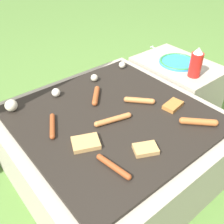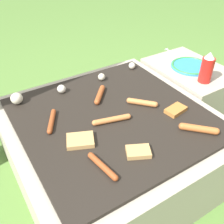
# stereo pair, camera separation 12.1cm
# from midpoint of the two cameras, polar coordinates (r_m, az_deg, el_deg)

# --- Properties ---
(ground_plane) EXTENTS (14.00, 14.00, 0.00)m
(ground_plane) POSITION_cam_midpoint_polar(r_m,az_deg,el_deg) (1.48, -2.40, -12.28)
(ground_plane) COLOR #567F38
(grill) EXTENTS (0.94, 0.94, 0.37)m
(grill) POSITION_cam_midpoint_polar(r_m,az_deg,el_deg) (1.35, -2.59, -7.17)
(grill) COLOR #A89E8C
(grill) RESTS_ON ground_plane
(side_ledge) EXTENTS (0.38, 0.53, 0.37)m
(side_ledge) POSITION_cam_midpoint_polar(r_m,az_deg,el_deg) (1.81, 11.59, 5.00)
(side_ledge) COLOR #A89E8C
(side_ledge) RESTS_ON ground_plane
(sausage_front_center) EXTENTS (0.18, 0.07, 0.03)m
(sausage_front_center) POSITION_cam_midpoint_polar(r_m,az_deg,el_deg) (1.18, -2.71, -1.78)
(sausage_front_center) COLOR #C6753D
(sausage_front_center) RESTS_ON grill
(sausage_back_right) EXTENTS (0.13, 0.13, 0.03)m
(sausage_back_right) POSITION_cam_midpoint_polar(r_m,az_deg,el_deg) (1.21, 15.64, -2.17)
(sausage_back_right) COLOR #B7602D
(sausage_back_right) RESTS_ON grill
(sausage_front_right) EXTENTS (0.12, 0.13, 0.03)m
(sausage_front_right) POSITION_cam_midpoint_polar(r_m,az_deg,el_deg) (1.34, -6.10, 3.49)
(sausage_front_right) COLOR #A34C23
(sausage_front_right) RESTS_ON grill
(sausage_back_center) EXTENTS (0.09, 0.15, 0.02)m
(sausage_back_center) POSITION_cam_midpoint_polar(r_m,az_deg,el_deg) (1.19, -15.73, -3.02)
(sausage_back_center) COLOR #93421E
(sausage_back_center) RESTS_ON grill
(sausage_front_left) EXTENTS (0.11, 0.12, 0.03)m
(sausage_front_left) POSITION_cam_midpoint_polar(r_m,az_deg,el_deg) (1.30, 3.34, 2.44)
(sausage_front_left) COLOR #C6753D
(sausage_front_left) RESTS_ON grill
(sausage_mid_left) EXTENTS (0.04, 0.17, 0.02)m
(sausage_mid_left) POSITION_cam_midpoint_polar(r_m,az_deg,el_deg) (0.98, -3.31, -11.92)
(sausage_mid_left) COLOR #93421E
(sausage_mid_left) RESTS_ON grill
(bread_slice_center) EXTENTS (0.11, 0.10, 0.02)m
(bread_slice_center) POSITION_cam_midpoint_polar(r_m,az_deg,el_deg) (1.05, 4.01, -8.19)
(bread_slice_center) COLOR tan
(bread_slice_center) RESTS_ON grill
(bread_slice_left) EXTENTS (0.14, 0.12, 0.02)m
(bread_slice_left) POSITION_cam_midpoint_polar(r_m,az_deg,el_deg) (1.08, -8.96, -6.80)
(bread_slice_left) COLOR tan
(bread_slice_left) RESTS_ON grill
(bread_slice_right) EXTENTS (0.11, 0.08, 0.02)m
(bread_slice_right) POSITION_cam_midpoint_polar(r_m,az_deg,el_deg) (1.29, 10.55, 1.35)
(bread_slice_right) COLOR #B27033
(bread_slice_right) RESTS_ON grill
(mushroom_row) EXTENTS (0.75, 0.08, 0.06)m
(mushroom_row) POSITION_cam_midpoint_polar(r_m,az_deg,el_deg) (1.40, -14.83, 4.44)
(mushroom_row) COLOR beige
(mushroom_row) RESTS_ON grill
(plate_colorful) EXTENTS (0.24, 0.24, 0.02)m
(plate_colorful) POSITION_cam_midpoint_polar(r_m,az_deg,el_deg) (1.72, 12.27, 10.56)
(plate_colorful) COLOR #338CCC
(plate_colorful) RESTS_ON side_ledge
(condiment_bottle) EXTENTS (0.07, 0.07, 0.18)m
(condiment_bottle) POSITION_cam_midpoint_polar(r_m,az_deg,el_deg) (1.56, 15.70, 10.16)
(condiment_bottle) COLOR red
(condiment_bottle) RESTS_ON side_ledge
(fork_utensil) EXTENTS (0.03, 0.20, 0.01)m
(fork_utensil) POSITION_cam_midpoint_polar(r_m,az_deg,el_deg) (1.87, 8.60, 12.98)
(fork_utensil) COLOR silver
(fork_utensil) RESTS_ON side_ledge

